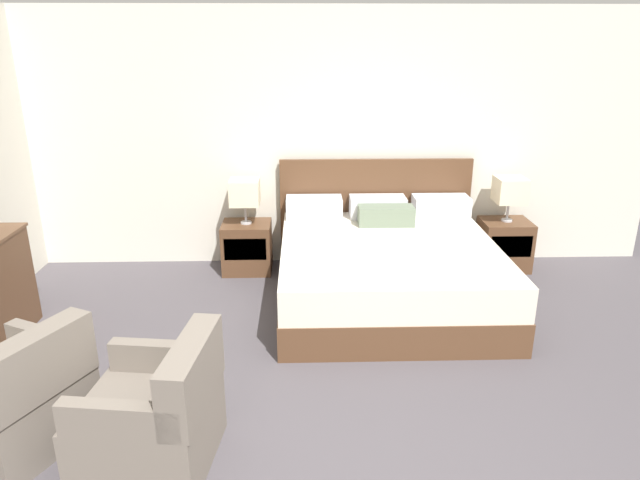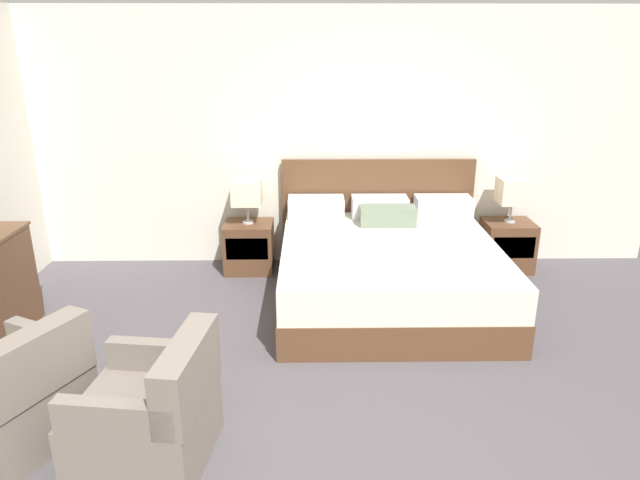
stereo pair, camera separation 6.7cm
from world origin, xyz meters
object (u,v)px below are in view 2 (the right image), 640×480
table_lamp_left (247,192)px  armchair_by_window (16,398)px  bed (388,267)px  nightstand_right (507,245)px  table_lamp_right (513,191)px  armchair_companion (152,416)px  nightstand_left (249,247)px

table_lamp_left → armchair_by_window: 2.88m
bed → nightstand_right: bed is taller
bed → table_lamp_left: size_ratio=4.53×
table_lamp_right → armchair_by_window: size_ratio=0.49×
bed → armchair_by_window: bearing=-141.6°
nightstand_right → bed: bearing=-151.2°
bed → table_lamp_right: bed is taller
armchair_companion → bed: bearing=53.1°
nightstand_left → armchair_companion: (-0.25, -2.80, 0.03)m
bed → armchair_companion: 2.59m
nightstand_left → table_lamp_left: table_lamp_left is taller
nightstand_left → nightstand_right: 2.63m
table_lamp_right → nightstand_right: bearing=-90.0°
bed → table_lamp_right: bearing=28.9°
armchair_by_window → table_lamp_right: bearing=35.2°
nightstand_right → armchair_companion: size_ratio=0.65×
table_lamp_left → armchair_by_window: bearing=-112.4°
nightstand_left → armchair_by_window: bearing=-112.4°
table_lamp_right → bed: bearing=-151.1°
nightstand_left → table_lamp_left: size_ratio=1.12×
table_lamp_right → armchair_companion: size_ratio=0.58×
bed → nightstand_right: bearing=28.8°
nightstand_left → table_lamp_right: bearing=0.0°
nightstand_left → armchair_companion: size_ratio=0.65×
table_lamp_right → nightstand_left: bearing=-180.0°
armchair_by_window → table_lamp_left: bearing=67.6°
nightstand_left → armchair_by_window: 2.83m
bed → armchair_companion: bed is taller
table_lamp_right → armchair_companion: (-2.87, -2.80, -0.54)m
nightstand_left → nightstand_right: bearing=0.0°
bed → table_lamp_left: bed is taller
nightstand_right → armchair_by_window: armchair_by_window is taller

